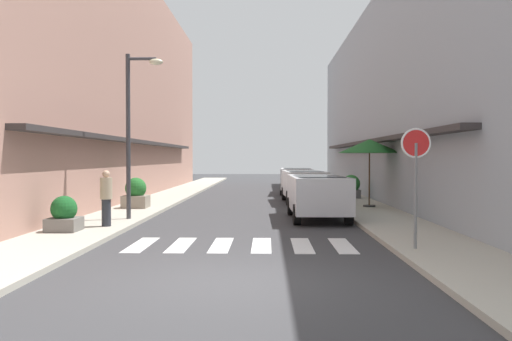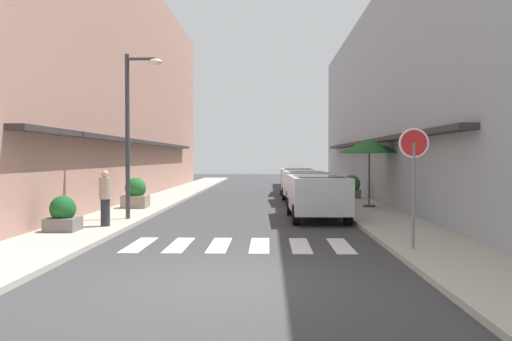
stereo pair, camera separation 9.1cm
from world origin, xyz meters
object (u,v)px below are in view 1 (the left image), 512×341
at_px(street_lamp, 134,118).
at_px(cafe_umbrella, 369,146).
at_px(round_street_sign, 416,156).
at_px(planter_far, 351,187).
at_px(planter_midblock, 136,194).
at_px(planter_corner, 64,215).
at_px(parked_car_mid, 304,183).
at_px(parked_car_near, 318,192).
at_px(parked_car_far, 296,178).
at_px(pedestrian_walking_near, 106,197).

bearing_deg(street_lamp, cafe_umbrella, 27.58).
bearing_deg(cafe_umbrella, round_street_sign, -95.17).
relative_size(street_lamp, cafe_umbrella, 1.95).
height_order(cafe_umbrella, planter_far, cafe_umbrella).
bearing_deg(planter_midblock, planter_corner, -92.40).
bearing_deg(planter_midblock, parked_car_mid, 29.18).
distance_m(parked_car_near, round_street_sign, 6.53).
bearing_deg(parked_car_near, planter_corner, -152.23).
distance_m(parked_car_far, cafe_umbrella, 9.64).
height_order(parked_car_mid, street_lamp, street_lamp).
relative_size(planter_corner, planter_midblock, 0.80).
height_order(parked_car_mid, planter_midblock, parked_car_mid).
xyz_separation_m(parked_car_near, planter_corner, (-7.07, -3.72, -0.38)).
xyz_separation_m(planter_midblock, pedestrian_walking_near, (0.55, -5.58, 0.30)).
bearing_deg(parked_car_near, pedestrian_walking_near, -156.47).
height_order(planter_midblock, pedestrian_walking_near, pedestrian_walking_near).
bearing_deg(pedestrian_walking_near, parked_car_mid, 68.83).
bearing_deg(planter_far, round_street_sign, -93.57).
relative_size(cafe_umbrella, pedestrian_walking_near, 1.69).
bearing_deg(planter_midblock, planter_far, 29.48).
xyz_separation_m(parked_car_near, planter_midblock, (-6.80, 2.86, -0.27)).
relative_size(parked_car_mid, round_street_sign, 1.69).
height_order(planter_corner, planter_far, planter_far).
bearing_deg(parked_car_mid, pedestrian_walking_near, -123.68).
height_order(round_street_sign, planter_midblock, round_street_sign).
xyz_separation_m(parked_car_far, planter_corner, (-7.07, -16.41, -0.38)).
bearing_deg(street_lamp, planter_far, 47.00).
height_order(street_lamp, cafe_umbrella, street_lamp).
xyz_separation_m(parked_car_near, parked_car_mid, (0.00, 6.65, 0.00)).
xyz_separation_m(street_lamp, planter_midblock, (-0.89, 3.71, -2.67)).
distance_m(street_lamp, planter_midblock, 4.66).
bearing_deg(planter_midblock, parked_car_near, -22.82).
bearing_deg(cafe_umbrella, pedestrian_walking_near, -144.30).
relative_size(parked_car_near, street_lamp, 0.83).
height_order(round_street_sign, pedestrian_walking_near, round_street_sign).
height_order(cafe_umbrella, pedestrian_walking_near, cafe_umbrella).
height_order(round_street_sign, planter_far, round_street_sign).
distance_m(parked_car_near, planter_corner, 8.00).
distance_m(round_street_sign, planter_corner, 9.07).
bearing_deg(planter_corner, round_street_sign, -16.37).
height_order(round_street_sign, cafe_umbrella, cafe_umbrella).
bearing_deg(parked_car_mid, planter_far, 30.33).
bearing_deg(planter_far, planter_corner, -128.79).
relative_size(cafe_umbrella, planter_far, 2.40).
bearing_deg(parked_car_far, cafe_umbrella, -75.48).
bearing_deg(parked_car_near, parked_car_far, 90.00).
bearing_deg(parked_car_far, planter_far, -62.66).
height_order(parked_car_near, planter_far, parked_car_near).
xyz_separation_m(parked_car_far, cafe_umbrella, (2.38, -9.20, 1.60)).
xyz_separation_m(parked_car_far, pedestrian_walking_near, (-6.25, -15.41, 0.03)).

